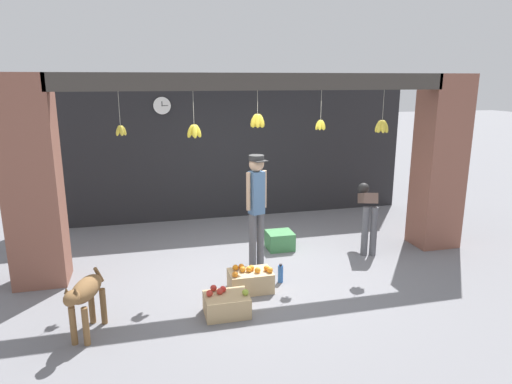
# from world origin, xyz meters

# --- Properties ---
(ground_plane) EXTENTS (60.00, 60.00, 0.00)m
(ground_plane) POSITION_xyz_m (0.00, 0.00, 0.00)
(ground_plane) COLOR slate
(shop_back_wall) EXTENTS (7.60, 0.12, 2.89)m
(shop_back_wall) POSITION_xyz_m (0.00, 2.81, 1.45)
(shop_back_wall) COLOR #232326
(shop_back_wall) RESTS_ON ground_plane
(shop_pillar_left) EXTENTS (0.70, 0.60, 2.89)m
(shop_pillar_left) POSITION_xyz_m (-3.15, 0.30, 1.45)
(shop_pillar_left) COLOR brown
(shop_pillar_left) RESTS_ON ground_plane
(shop_pillar_right) EXTENTS (0.70, 0.60, 2.89)m
(shop_pillar_right) POSITION_xyz_m (3.15, 0.30, 1.45)
(shop_pillar_right) COLOR brown
(shop_pillar_right) RESTS_ON ground_plane
(storefront_awning) EXTENTS (5.70, 0.31, 0.90)m
(storefront_awning) POSITION_xyz_m (0.03, 0.12, 2.73)
(storefront_awning) COLOR #3D3833
(dog) EXTENTS (0.43, 0.84, 0.72)m
(dog) POSITION_xyz_m (-2.38, -1.34, 0.50)
(dog) COLOR brown
(dog) RESTS_ON ground_plane
(shopkeeper) EXTENTS (0.33, 0.30, 1.74)m
(shopkeeper) POSITION_xyz_m (-0.08, 0.07, 1.04)
(shopkeeper) COLOR #56565B
(shopkeeper) RESTS_ON ground_plane
(worker_stooping) EXTENTS (0.40, 0.80, 1.06)m
(worker_stooping) POSITION_xyz_m (1.88, 0.31, 0.71)
(worker_stooping) COLOR #56565B
(worker_stooping) RESTS_ON ground_plane
(fruit_crate_oranges) EXTENTS (0.58, 0.40, 0.35)m
(fruit_crate_oranges) POSITION_xyz_m (-0.36, -0.69, 0.15)
(fruit_crate_oranges) COLOR tan
(fruit_crate_oranges) RESTS_ON ground_plane
(fruit_crate_apples) EXTENTS (0.54, 0.41, 0.33)m
(fruit_crate_apples) POSITION_xyz_m (-0.79, -1.25, 0.13)
(fruit_crate_apples) COLOR tan
(fruit_crate_apples) RESTS_ON ground_plane
(produce_box_green) EXTENTS (0.44, 0.41, 0.30)m
(produce_box_green) POSITION_xyz_m (0.49, 0.72, 0.15)
(produce_box_green) COLOR #42844C
(produce_box_green) RESTS_ON ground_plane
(water_bottle) EXTENTS (0.08, 0.08, 0.27)m
(water_bottle) POSITION_xyz_m (0.12, -0.54, 0.13)
(water_bottle) COLOR #2D60AD
(water_bottle) RESTS_ON ground_plane
(wall_clock) EXTENTS (0.35, 0.03, 0.35)m
(wall_clock) POSITION_xyz_m (-1.27, 2.73, 2.32)
(wall_clock) COLOR black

